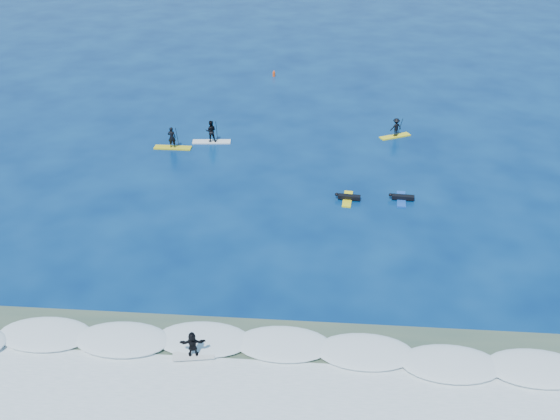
# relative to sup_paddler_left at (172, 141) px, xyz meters

# --- Properties ---
(ground) EXTENTS (160.00, 160.00, 0.00)m
(ground) POSITION_rel_sup_paddler_left_xyz_m (9.65, -13.01, -0.66)
(ground) COLOR #041C4D
(ground) RESTS_ON ground
(shallow_water) EXTENTS (90.00, 13.00, 0.01)m
(shallow_water) POSITION_rel_sup_paddler_left_xyz_m (9.65, -27.01, -0.66)
(shallow_water) COLOR #3B5042
(shallow_water) RESTS_ON ground
(breaking_wave) EXTENTS (40.00, 6.00, 0.30)m
(breaking_wave) POSITION_rel_sup_paddler_left_xyz_m (9.65, -23.01, -0.66)
(breaking_wave) COLOR white
(breaking_wave) RESTS_ON ground
(whitewater) EXTENTS (34.00, 5.00, 0.02)m
(whitewater) POSITION_rel_sup_paddler_left_xyz_m (9.65, -26.01, -0.66)
(whitewater) COLOR silver
(whitewater) RESTS_ON ground
(sup_paddler_left) EXTENTS (3.04, 0.79, 2.13)m
(sup_paddler_left) POSITION_rel_sup_paddler_left_xyz_m (0.00, 0.00, 0.00)
(sup_paddler_left) COLOR yellow
(sup_paddler_left) RESTS_ON ground
(sup_paddler_center) EXTENTS (3.21, 1.05, 2.21)m
(sup_paddler_center) POSITION_rel_sup_paddler_left_xyz_m (2.96, 1.39, 0.16)
(sup_paddler_center) COLOR white
(sup_paddler_center) RESTS_ON ground
(sup_paddler_right) EXTENTS (2.73, 1.83, 1.91)m
(sup_paddler_right) POSITION_rel_sup_paddler_left_xyz_m (18.26, 3.69, 0.08)
(sup_paddler_right) COLOR yellow
(sup_paddler_right) RESTS_ON ground
(prone_paddler_near) EXTENTS (1.80, 2.30, 0.47)m
(prone_paddler_near) POSITION_rel_sup_paddler_left_xyz_m (14.08, -7.46, -0.50)
(prone_paddler_near) COLOR yellow
(prone_paddler_near) RESTS_ON ground
(prone_paddler_far) EXTENTS (1.78, 2.28, 0.47)m
(prone_paddler_far) POSITION_rel_sup_paddler_left_xyz_m (17.81, -7.20, -0.51)
(prone_paddler_far) COLOR #174AAF
(prone_paddler_far) RESTS_ON ground
(wave_surfer) EXTENTS (2.08, 0.87, 1.46)m
(wave_surfer) POSITION_rel_sup_paddler_left_xyz_m (6.40, -23.63, 0.16)
(wave_surfer) COLOR silver
(wave_surfer) RESTS_ON breaking_wave
(marker_buoy) EXTENTS (0.30, 0.30, 0.71)m
(marker_buoy) POSITION_rel_sup_paddler_left_xyz_m (6.69, 18.67, -0.35)
(marker_buoy) COLOR #FC4A16
(marker_buoy) RESTS_ON ground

